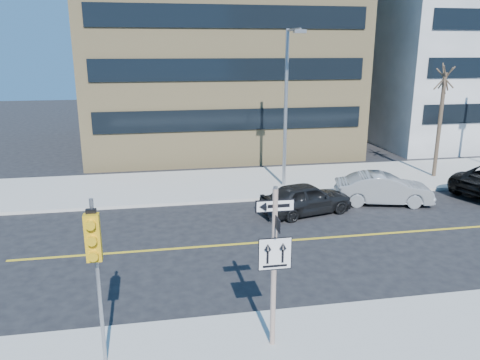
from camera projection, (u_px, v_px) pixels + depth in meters
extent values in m
plane|color=black|center=(252.00, 298.00, 14.00)|extent=(120.00, 120.00, 0.00)
cylinder|color=beige|center=(274.00, 270.00, 11.05)|extent=(0.13, 0.13, 4.00)
cylinder|color=gray|center=(275.00, 188.00, 10.50)|extent=(0.10, 0.10, 0.06)
cube|color=black|center=(275.00, 206.00, 10.61)|extent=(0.92, 0.03, 0.30)
cube|color=black|center=(275.00, 220.00, 10.71)|extent=(0.03, 0.92, 0.30)
cube|color=white|center=(275.00, 254.00, 10.84)|extent=(0.80, 0.03, 0.80)
cylinder|color=gray|center=(99.00, 284.00, 10.36)|extent=(0.09, 0.09, 4.00)
cube|color=gold|center=(93.00, 238.00, 9.85)|extent=(0.32, 0.22, 1.05)
sphere|color=#8C0705|center=(91.00, 224.00, 9.64)|extent=(0.17, 0.17, 0.17)
sphere|color=black|center=(92.00, 240.00, 9.74)|extent=(0.17, 0.17, 0.17)
sphere|color=black|center=(94.00, 255.00, 9.83)|extent=(0.17, 0.17, 0.17)
imported|color=black|center=(306.00, 198.00, 20.98)|extent=(2.69, 4.51, 1.44)
imported|color=gray|center=(383.00, 189.00, 22.32)|extent=(2.58, 4.73, 1.48)
cylinder|color=gray|center=(286.00, 110.00, 23.98)|extent=(0.18, 0.18, 8.00)
cylinder|color=gray|center=(294.00, 30.00, 21.97)|extent=(0.10, 2.20, 0.10)
cube|color=gray|center=(300.00, 31.00, 21.05)|extent=(0.55, 0.30, 0.16)
cylinder|color=#3A2C22|center=(439.00, 126.00, 26.09)|extent=(0.22, 0.22, 5.80)
cube|color=tan|center=(212.00, 24.00, 35.59)|extent=(18.00, 18.00, 18.00)
cube|color=#96989B|center=(477.00, 45.00, 38.80)|extent=(20.00, 16.00, 15.00)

